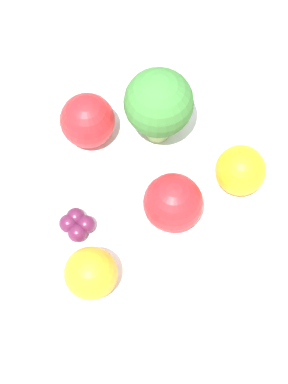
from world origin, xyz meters
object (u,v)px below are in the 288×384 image
Objects in this scene: apple_red at (173,203)px; broccoli at (159,104)px; bowl at (144,204)px; orange_front at (240,170)px; grape_cluster at (77,224)px; apple_green at (87,121)px; orange_back at (91,273)px.

broccoli is at bearing 100.95° from apple_red.
bowl is 3.00× the size of broccoli.
grape_cluster is at bearing -159.27° from orange_front.
apple_green is 0.14m from orange_front.
apple_green is at bearing 131.46° from bowl.
bowl is 4.83× the size of apple_green.
orange_front is (0.08, 0.02, 0.04)m from bowl.
broccoli reaches higher than bowl.
orange_back is at bearing -83.66° from apple_green.
apple_green is at bearing 88.97° from grape_cluster.
apple_red is 0.07m from orange_front.
bowl is at bearing -166.75° from orange_front.
orange_front is 1.42× the size of grape_cluster.
apple_green reaches higher than bowl.
orange_front is at bearing -33.04° from broccoli.
bowl is 0.09m from orange_front.
apple_red is 1.16× the size of orange_back.
grape_cluster reaches higher than bowl.
bowl is 4.76× the size of apple_red.
broccoli is at bearing 5.51° from apple_green.
apple_red is at bearing -79.05° from broccoli.
orange_front reaches higher than grape_cluster.
grape_cluster is (-0.06, -0.10, -0.04)m from broccoli.
grape_cluster is (-0.05, -0.03, 0.02)m from bowl.
apple_green is 1.12× the size of orange_front.
orange_front reaches higher than bowl.
broccoli is 0.07m from apple_green.
bowl is 0.05m from apple_red.
bowl is 5.42× the size of orange_front.
apple_red reaches higher than bowl.
broccoli is at bearing 146.96° from orange_front.
broccoli is 0.09m from apple_red.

